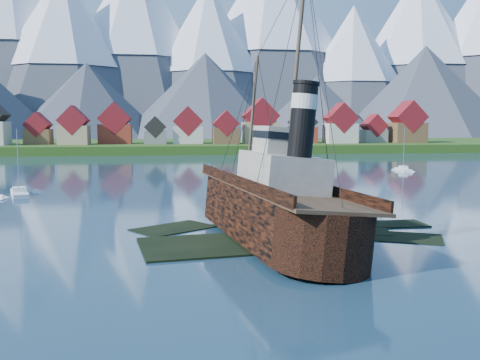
{
  "coord_description": "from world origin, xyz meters",
  "views": [
    {
      "loc": [
        -9.46,
        -49.2,
        11.05
      ],
      "look_at": [
        -2.01,
        6.0,
        5.0
      ],
      "focal_mm": 40.0,
      "sensor_mm": 36.0,
      "label": 1
    }
  ],
  "objects": [
    {
      "name": "ground",
      "position": [
        0.0,
        0.0,
        0.0
      ],
      "size": [
        1400.0,
        1400.0,
        0.0
      ],
      "primitive_type": "plane",
      "color": "#1C3B51",
      "rests_on": "ground"
    },
    {
      "name": "shoal",
      "position": [
        1.78,
        2.15,
        -0.35
      ],
      "size": [
        31.71,
        21.24,
        1.14
      ],
      "color": "black",
      "rests_on": "ground"
    },
    {
      "name": "shore_bank",
      "position": [
        0.0,
        170.0,
        0.0
      ],
      "size": [
        600.0,
        80.0,
        3.2
      ],
      "primitive_type": "cube",
      "color": "#244714",
      "rests_on": "ground"
    },
    {
      "name": "seawall",
      "position": [
        0.0,
        132.0,
        0.0
      ],
      "size": [
        600.0,
        2.5,
        2.0
      ],
      "primitive_type": "cube",
      "color": "#3F3D38",
      "rests_on": "ground"
    },
    {
      "name": "town",
      "position": [
        -33.12,
        152.18,
        8.99
      ],
      "size": [
        250.96,
        16.69,
        17.3
      ],
      "color": "maroon",
      "rests_on": "ground"
    },
    {
      "name": "mountains",
      "position": [
        -0.79,
        481.26,
        89.34
      ],
      "size": [
        965.0,
        340.0,
        205.0
      ],
      "color": "#2D333D",
      "rests_on": "ground"
    },
    {
      "name": "tugboat_wreck",
      "position": [
        -0.06,
        1.18,
        3.28
      ],
      "size": [
        7.69,
        33.13,
        26.25
      ],
      "rotation": [
        0.0,
        0.09,
        0.15
      ],
      "color": "black",
      "rests_on": "ground"
    },
    {
      "name": "sailboat_a",
      "position": [
        -31.86,
        34.65,
        0.23
      ],
      "size": [
        4.7,
        8.83,
        10.48
      ],
      "rotation": [
        0.0,
        0.0,
        0.32
      ],
      "color": "white",
      "rests_on": "ground"
    },
    {
      "name": "sailboat_d",
      "position": [
        43.21,
        65.05,
        0.23
      ],
      "size": [
        2.92,
        7.62,
        10.14
      ],
      "rotation": [
        0.0,
        0.0,
        -0.15
      ],
      "color": "white",
      "rests_on": "ground"
    },
    {
      "name": "sailboat_e",
      "position": [
        26.19,
        84.13,
        0.22
      ],
      "size": [
        3.37,
        8.87,
        10.04
      ],
      "rotation": [
        0.0,
        0.0,
        0.14
      ],
      "color": "white",
      "rests_on": "ground"
    }
  ]
}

